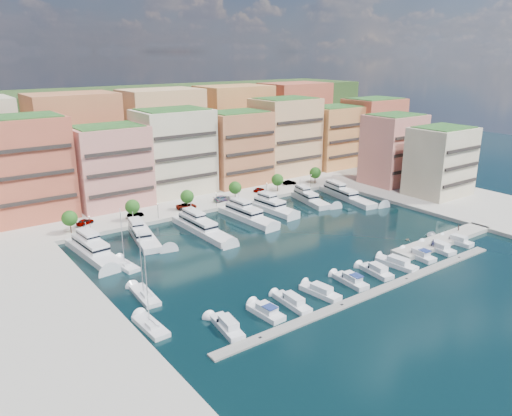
% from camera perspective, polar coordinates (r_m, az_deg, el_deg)
% --- Properties ---
extents(ground, '(400.00, 400.00, 0.00)m').
position_cam_1_polar(ground, '(118.57, 3.46, -3.89)').
color(ground, black).
rests_on(ground, ground).
extents(north_quay, '(220.00, 64.00, 2.00)m').
position_cam_1_polar(north_quay, '(168.57, -10.07, 2.36)').
color(north_quay, '#9E998E').
rests_on(north_quay, ground).
extents(east_quay, '(34.00, 76.00, 2.00)m').
position_cam_1_polar(east_quay, '(159.37, 22.86, 0.36)').
color(east_quay, '#9E998E').
rests_on(east_quay, ground).
extents(west_quay, '(34.00, 76.00, 2.00)m').
position_cam_1_polar(west_quay, '(88.45, -26.37, -13.69)').
color(west_quay, '#9E998E').
rests_on(west_quay, ground).
extents(hillside, '(240.00, 40.00, 58.00)m').
position_cam_1_polar(hillside, '(211.68, -15.91, 5.03)').
color(hillside, '#223716').
rests_on(hillside, ground).
extents(south_pontoon, '(72.00, 2.20, 0.35)m').
position_cam_1_polar(south_pontoon, '(97.24, 13.52, -9.36)').
color(south_pontoon, gray).
rests_on(south_pontoon, ground).
extents(finger_pier, '(32.00, 5.00, 2.00)m').
position_cam_1_polar(finger_pier, '(126.35, 20.59, -3.65)').
color(finger_pier, '#9E998E').
rests_on(finger_pier, ground).
extents(apartment_1, '(20.00, 16.50, 26.80)m').
position_cam_1_polar(apartment_1, '(142.31, -24.59, 4.19)').
color(apartment_1, '#B6543C').
rests_on(apartment_1, north_quay).
extents(apartment_2, '(20.00, 15.50, 22.80)m').
position_cam_1_polar(apartment_2, '(146.27, -16.30, 4.60)').
color(apartment_2, tan).
rests_on(apartment_2, north_quay).
extents(apartment_3, '(22.00, 16.50, 25.80)m').
position_cam_1_polar(apartment_3, '(155.89, -9.35, 6.39)').
color(apartment_3, beige).
rests_on(apartment_3, north_quay).
extents(apartment_4, '(20.00, 15.50, 23.80)m').
position_cam_1_polar(apartment_4, '(165.32, -2.17, 6.88)').
color(apartment_4, '#C17848').
rests_on(apartment_4, north_quay).
extents(apartment_5, '(22.00, 16.50, 26.80)m').
position_cam_1_polar(apartment_5, '(179.63, 3.34, 8.19)').
color(apartment_5, tan).
rests_on(apartment_5, north_quay).
extents(apartment_6, '(20.00, 15.50, 22.80)m').
position_cam_1_polar(apartment_6, '(193.11, 8.81, 8.07)').
color(apartment_6, '#DC9650').
rests_on(apartment_6, north_quay).
extents(apartment_7, '(22.00, 16.50, 24.80)m').
position_cam_1_polar(apartment_7, '(206.14, 13.22, 8.68)').
color(apartment_7, '#B6543C').
rests_on(apartment_7, north_quay).
extents(apartment_east_a, '(18.00, 14.50, 22.80)m').
position_cam_1_polar(apartment_east_a, '(171.96, 15.40, 6.51)').
color(apartment_east_a, tan).
rests_on(apartment_east_a, east_quay).
extents(apartment_east_b, '(18.00, 14.50, 20.80)m').
position_cam_1_polar(apartment_east_b, '(161.82, 20.33, 5.03)').
color(apartment_east_b, beige).
rests_on(apartment_east_b, east_quay).
extents(backblock_1, '(26.00, 18.00, 30.00)m').
position_cam_1_polar(backblock_1, '(167.46, -19.96, 7.10)').
color(backblock_1, '#C17848').
rests_on(backblock_1, north_quay).
extents(backblock_2, '(26.00, 18.00, 30.00)m').
position_cam_1_polar(backblock_2, '(178.03, -10.64, 8.40)').
color(backblock_2, tan).
rests_on(backblock_2, north_quay).
extents(backblock_3, '(26.00, 18.00, 30.00)m').
position_cam_1_polar(backblock_3, '(192.73, -2.50, 9.35)').
color(backblock_3, '#DC9650').
rests_on(backblock_3, north_quay).
extents(backblock_4, '(26.00, 18.00, 30.00)m').
position_cam_1_polar(backblock_4, '(210.71, 4.40, 10.00)').
color(backblock_4, '#B6543C').
rests_on(backblock_4, north_quay).
extents(tree_0, '(3.80, 3.80, 5.65)m').
position_cam_1_polar(tree_0, '(128.09, -20.53, -1.11)').
color(tree_0, '#473323').
rests_on(tree_0, north_quay).
extents(tree_1, '(3.80, 3.80, 5.65)m').
position_cam_1_polar(tree_1, '(132.85, -13.94, 0.15)').
color(tree_1, '#473323').
rests_on(tree_1, north_quay).
extents(tree_2, '(3.80, 3.80, 5.65)m').
position_cam_1_polar(tree_2, '(139.30, -7.88, 1.30)').
color(tree_2, '#473323').
rests_on(tree_2, north_quay).
extents(tree_3, '(3.80, 3.80, 5.65)m').
position_cam_1_polar(tree_3, '(147.22, -2.41, 2.33)').
color(tree_3, '#473323').
rests_on(tree_3, north_quay).
extents(tree_4, '(3.80, 3.80, 5.65)m').
position_cam_1_polar(tree_4, '(156.37, 2.47, 3.24)').
color(tree_4, '#473323').
rests_on(tree_4, north_quay).
extents(tree_5, '(3.80, 3.80, 5.65)m').
position_cam_1_polar(tree_5, '(166.57, 6.79, 4.01)').
color(tree_5, '#473323').
rests_on(tree_5, north_quay).
extents(lamppost_0, '(0.30, 0.30, 4.20)m').
position_cam_1_polar(lamppost_0, '(127.29, -18.48, -1.45)').
color(lamppost_0, black).
rests_on(lamppost_0, north_quay).
extents(lamppost_1, '(0.30, 0.30, 4.20)m').
position_cam_1_polar(lamppost_1, '(133.34, -11.16, -0.01)').
color(lamppost_1, black).
rests_on(lamppost_1, north_quay).
extents(lamppost_2, '(0.30, 0.30, 4.20)m').
position_cam_1_polar(lamppost_2, '(141.45, -4.57, 1.28)').
color(lamppost_2, black).
rests_on(lamppost_2, north_quay).
extents(lamppost_3, '(0.30, 0.30, 4.20)m').
position_cam_1_polar(lamppost_3, '(151.27, 1.23, 2.40)').
color(lamppost_3, black).
rests_on(lamppost_3, north_quay).
extents(lamppost_4, '(0.30, 0.30, 4.20)m').
position_cam_1_polar(lamppost_4, '(162.50, 6.29, 3.36)').
color(lamppost_4, black).
rests_on(lamppost_4, north_quay).
extents(yacht_0, '(6.44, 21.54, 7.30)m').
position_cam_1_polar(yacht_0, '(116.38, -18.23, -4.56)').
color(yacht_0, silver).
rests_on(yacht_0, ground).
extents(yacht_1, '(7.81, 18.23, 7.30)m').
position_cam_1_polar(yacht_1, '(121.85, -12.76, -3.16)').
color(yacht_1, silver).
rests_on(yacht_1, ground).
extents(yacht_2, '(4.82, 23.79, 7.30)m').
position_cam_1_polar(yacht_2, '(125.36, -6.34, -2.18)').
color(yacht_2, silver).
rests_on(yacht_2, ground).
extents(yacht_3, '(6.06, 20.87, 7.30)m').
position_cam_1_polar(yacht_3, '(134.03, -1.14, -0.76)').
color(yacht_3, silver).
rests_on(yacht_3, ground).
extents(yacht_4, '(5.99, 17.19, 7.30)m').
position_cam_1_polar(yacht_4, '(141.03, 1.81, 0.12)').
color(yacht_4, silver).
rests_on(yacht_4, ground).
extents(yacht_5, '(7.50, 17.20, 7.30)m').
position_cam_1_polar(yacht_5, '(149.88, 6.06, 1.12)').
color(yacht_5, silver).
rests_on(yacht_5, ground).
extents(yacht_6, '(8.30, 24.45, 7.30)m').
position_cam_1_polar(yacht_6, '(155.43, 10.08, 1.54)').
color(yacht_6, silver).
rests_on(yacht_6, ground).
extents(cruiser_0, '(3.66, 8.80, 2.55)m').
position_cam_1_polar(cruiser_0, '(82.99, -3.32, -13.40)').
color(cruiser_0, silver).
rests_on(cruiser_0, ground).
extents(cruiser_1, '(3.30, 7.49, 2.66)m').
position_cam_1_polar(cruiser_1, '(86.91, 1.16, -11.82)').
color(cruiser_1, silver).
rests_on(cruiser_1, ground).
extents(cruiser_2, '(2.75, 8.75, 2.55)m').
position_cam_1_polar(cruiser_2, '(90.16, 4.17, -10.73)').
color(cruiser_2, silver).
rests_on(cruiser_2, ground).
extents(cruiser_3, '(3.63, 8.57, 2.55)m').
position_cam_1_polar(cruiser_3, '(94.25, 7.37, -9.52)').
color(cruiser_3, silver).
rests_on(cruiser_3, ground).
extents(cruiser_4, '(3.12, 7.90, 2.66)m').
position_cam_1_polar(cruiser_4, '(99.44, 10.78, -8.18)').
color(cruiser_4, silver).
rests_on(cruiser_4, ground).
extents(cruiser_5, '(3.48, 7.87, 2.55)m').
position_cam_1_polar(cruiser_5, '(104.62, 13.60, -7.06)').
color(cruiser_5, silver).
rests_on(cruiser_5, ground).
extents(cruiser_6, '(3.68, 9.14, 2.55)m').
position_cam_1_polar(cruiser_6, '(109.25, 15.81, -6.16)').
color(cruiser_6, silver).
rests_on(cruiser_6, ground).
extents(cruiser_7, '(3.11, 7.51, 2.66)m').
position_cam_1_polar(cruiser_7, '(114.89, 18.15, -5.18)').
color(cruiser_7, silver).
rests_on(cruiser_7, ground).
extents(cruiser_8, '(3.39, 7.77, 2.55)m').
position_cam_1_polar(cruiser_8, '(120.49, 20.17, -4.34)').
color(cruiser_8, silver).
rests_on(cruiser_8, ground).
extents(cruiser_9, '(3.11, 7.23, 2.55)m').
position_cam_1_polar(cruiser_9, '(126.37, 22.04, -3.55)').
color(cruiser_9, silver).
rests_on(cruiser_9, ground).
extents(sailboat_1, '(3.38, 9.53, 13.20)m').
position_cam_1_polar(sailboat_1, '(94.85, -12.57, -9.80)').
color(sailboat_1, silver).
rests_on(sailboat_1, ground).
extents(sailboat_0, '(3.13, 8.65, 13.20)m').
position_cam_1_polar(sailboat_0, '(85.01, -11.94, -13.16)').
color(sailboat_0, silver).
rests_on(sailboat_0, ground).
extents(sailboat_2, '(3.66, 8.24, 13.20)m').
position_cam_1_polar(sailboat_2, '(108.31, -14.72, -6.41)').
color(sailboat_2, silver).
rests_on(sailboat_2, ground).
extents(tender_1, '(1.58, 1.44, 0.72)m').
position_cam_1_polar(tender_1, '(124.37, 16.94, -3.43)').
color(tender_1, '#C0AD93').
rests_on(tender_1, ground).
extents(tender_2, '(4.69, 4.05, 0.82)m').
position_cam_1_polar(tender_2, '(129.51, 19.41, -2.82)').
color(tender_2, white).
rests_on(tender_2, ground).
extents(car_0, '(4.95, 3.55, 1.57)m').
position_cam_1_polar(car_0, '(133.99, -18.96, -1.49)').
color(car_0, gray).
rests_on(car_0, north_quay).
extents(car_1, '(4.41, 1.98, 1.40)m').
position_cam_1_polar(car_1, '(136.39, -13.61, -0.72)').
color(car_1, gray).
rests_on(car_1, north_quay).
extents(car_2, '(6.23, 3.91, 1.60)m').
position_cam_1_polar(car_2, '(140.72, -7.95, 0.22)').
color(car_2, gray).
rests_on(car_2, north_quay).
extents(car_3, '(5.98, 3.31, 1.64)m').
position_cam_1_polar(car_3, '(147.14, -3.88, 1.12)').
color(car_3, gray).
rests_on(car_3, north_quay).
extents(car_4, '(4.29, 2.53, 1.37)m').
position_cam_1_polar(car_4, '(156.79, 0.33, 2.13)').
color(car_4, gray).
rests_on(car_4, north_quay).
extents(car_5, '(4.61, 2.98, 1.43)m').
position_cam_1_polar(car_5, '(165.44, 3.86, 2.92)').
color(car_5, gray).
rests_on(car_5, north_quay).
extents(person_0, '(0.64, 0.76, 1.76)m').
position_cam_1_polar(person_0, '(119.45, 19.56, -3.78)').
color(person_0, '#25294B').
rests_on(person_0, finger_pier).
extents(person_1, '(0.79, 0.64, 1.55)m').
position_cam_1_polar(person_1, '(132.20, 22.11, -2.09)').
color(person_1, '#503430').
rests_on(person_1, finger_pier).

